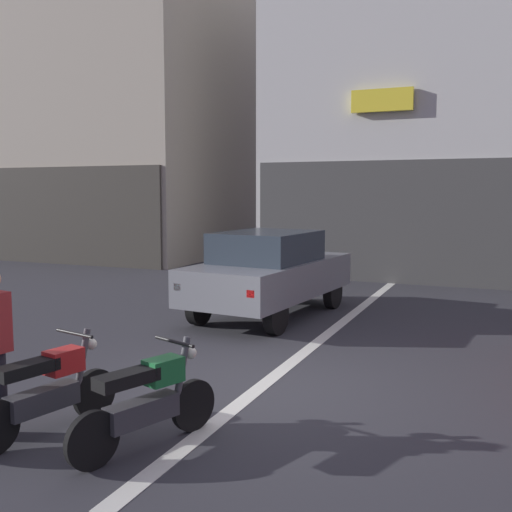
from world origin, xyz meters
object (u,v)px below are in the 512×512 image
at_px(motorcycle_red_row_leftmost, 48,389).
at_px(motorcycle_green_row_left_mid, 148,400).
at_px(car_grey_crossing_near, 270,271).
at_px(car_blue_down_street, 475,241).

height_order(motorcycle_red_row_leftmost, motorcycle_green_row_left_mid, same).
distance_m(car_grey_crossing_near, motorcycle_green_row_left_mid, 6.05).
height_order(car_blue_down_street, motorcycle_green_row_left_mid, car_blue_down_street).
height_order(car_grey_crossing_near, motorcycle_green_row_left_mid, car_grey_crossing_near).
relative_size(car_blue_down_street, motorcycle_green_row_left_mid, 2.58).
bearing_deg(motorcycle_red_row_leftmost, car_grey_crossing_near, 90.54).
xyz_separation_m(car_grey_crossing_near, motorcycle_red_row_leftmost, (0.06, -6.05, -0.43)).
distance_m(car_blue_down_street, motorcycle_red_row_leftmost, 15.30).
distance_m(car_grey_crossing_near, car_blue_down_street, 9.48).
xyz_separation_m(car_blue_down_street, motorcycle_green_row_left_mid, (-2.15, -14.83, -0.43)).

